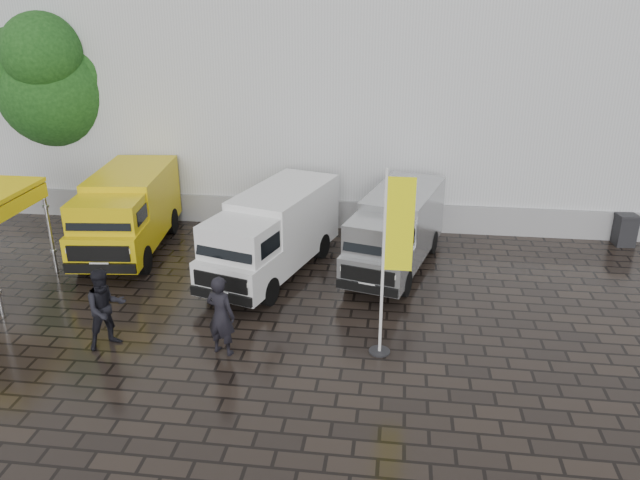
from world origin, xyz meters
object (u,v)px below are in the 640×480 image
object	(u,v)px
van_white	(272,236)
person_tent	(106,308)
person_front	(221,315)
van_silver	(396,233)
flagpole	(392,257)
wheelie_bin	(625,230)
van_yellow	(128,214)

from	to	relation	value
van_white	person_tent	bearing A→B (deg)	-107.69
person_front	person_tent	xyz separation A→B (m)	(-2.76, -0.03, 0.01)
van_silver	flagpole	distance (m)	5.02
wheelie_bin	van_silver	bearing A→B (deg)	-164.13
van_white	van_silver	bearing A→B (deg)	30.24
person_front	van_silver	bearing A→B (deg)	-108.75
wheelie_bin	flagpole	bearing A→B (deg)	-139.51
van_white	flagpole	size ratio (longest dim) A/B	1.26
van_white	wheelie_bin	distance (m)	11.74
wheelie_bin	person_front	bearing A→B (deg)	-149.27
wheelie_bin	person_tent	bearing A→B (deg)	-154.82
van_white	flagpole	world-z (taller)	flagpole
van_white	van_silver	xyz separation A→B (m)	(3.58, 0.87, -0.07)
flagpole	wheelie_bin	world-z (taller)	flagpole
van_silver	person_front	world-z (taller)	van_silver
van_silver	person_tent	distance (m)	8.54
wheelie_bin	van_yellow	bearing A→B (deg)	-175.66
person_front	flagpole	bearing A→B (deg)	-155.44
person_tent	van_white	bearing A→B (deg)	11.82
van_yellow	van_white	distance (m)	5.04
van_white	van_silver	size ratio (longest dim) A/B	1.06
van_silver	flagpole	bearing A→B (deg)	-75.85
flagpole	wheelie_bin	bearing A→B (deg)	45.37
van_yellow	flagpole	distance (m)	9.93
person_front	person_tent	world-z (taller)	person_tent
van_yellow	van_white	xyz separation A→B (m)	(4.92, -1.12, -0.03)
wheelie_bin	person_tent	size ratio (longest dim) A/B	0.54
person_front	van_yellow	bearing A→B (deg)	-32.97
van_white	person_front	distance (m)	4.47
wheelie_bin	person_front	xyz separation A→B (m)	(-11.42, -8.17, 0.45)
flagpole	person_tent	world-z (taller)	flagpole
flagpole	person_tent	size ratio (longest dim) A/B	2.25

